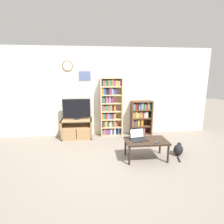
{
  "coord_description": "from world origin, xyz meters",
  "views": [
    {
      "loc": [
        -0.29,
        -3.41,
        1.83
      ],
      "look_at": [
        0.17,
        0.98,
        0.87
      ],
      "focal_mm": 28.0,
      "sensor_mm": 36.0,
      "label": 1
    }
  ],
  "objects": [
    {
      "name": "cat",
      "position": [
        1.63,
        0.16,
        0.13
      ],
      "size": [
        0.34,
        0.53,
        0.28
      ],
      "rotation": [
        0.0,
        0.0,
        -0.63
      ],
      "color": "black",
      "rests_on": "ground_plane"
    },
    {
      "name": "laptop",
      "position": [
        0.65,
        0.11,
        0.49
      ],
      "size": [
        0.39,
        0.31,
        0.23
      ],
      "rotation": [
        0.0,
        0.0,
        0.2
      ],
      "color": "#232326",
      "rests_on": "coffee_table"
    },
    {
      "name": "ground_plane",
      "position": [
        0.0,
        0.0,
        0.0
      ],
      "size": [
        18.0,
        18.0,
        0.0
      ],
      "primitive_type": "plane",
      "color": "gray"
    },
    {
      "name": "bookshelf_short",
      "position": [
        1.11,
        1.65,
        0.53
      ],
      "size": [
        0.64,
        0.27,
        1.05
      ],
      "color": "brown",
      "rests_on": "ground_plane"
    },
    {
      "name": "wall_back",
      "position": [
        -0.01,
        1.81,
        1.3
      ],
      "size": [
        6.56,
        0.09,
        2.6
      ],
      "color": "silver",
      "rests_on": "ground_plane"
    },
    {
      "name": "remote_near_laptop",
      "position": [
        1.01,
        -0.1,
        0.44
      ],
      "size": [
        0.13,
        0.15,
        0.02
      ],
      "rotation": [
        0.0,
        0.0,
        2.47
      ],
      "color": "#38383A",
      "rests_on": "coffee_table"
    },
    {
      "name": "bookshelf_tall",
      "position": [
        0.2,
        1.66,
        0.86
      ],
      "size": [
        0.65,
        0.24,
        1.74
      ],
      "color": "tan",
      "rests_on": "ground_plane"
    },
    {
      "name": "coffee_table",
      "position": [
        0.82,
        0.05,
        0.38
      ],
      "size": [
        0.91,
        0.54,
        0.43
      ],
      "color": "#332319",
      "rests_on": "ground_plane"
    },
    {
      "name": "tv_stand",
      "position": [
        -0.8,
        1.51,
        0.28
      ],
      "size": [
        0.86,
        0.46,
        0.56
      ],
      "color": "tan",
      "rests_on": "ground_plane"
    },
    {
      "name": "television",
      "position": [
        -0.79,
        1.55,
        0.86
      ],
      "size": [
        0.78,
        0.18,
        0.59
      ],
      "color": "black",
      "rests_on": "tv_stand"
    }
  ]
}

